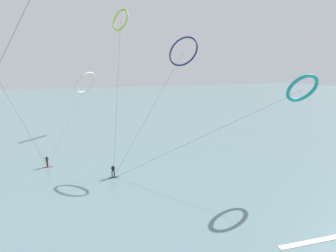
{
  "coord_description": "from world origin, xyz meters",
  "views": [
    {
      "loc": [
        -10.1,
        -3.76,
        13.47
      ],
      "look_at": [
        0.0,
        21.21,
        7.89
      ],
      "focal_mm": 29.32,
      "sensor_mm": 36.0,
      "label": 1
    }
  ],
  "objects_px": {
    "surfer_charcoal": "(113,172)",
    "kite_navy": "(183,51)",
    "kite_lime": "(121,20)",
    "kite_teal": "(302,89)",
    "kite_ivory": "(85,83)",
    "surfer_crimson": "(47,162)"
  },
  "relations": [
    {
      "from": "surfer_charcoal",
      "to": "kite_navy",
      "type": "distance_m",
      "value": 19.0
    },
    {
      "from": "kite_lime",
      "to": "kite_teal",
      "type": "xyz_separation_m",
      "value": [
        16.23,
        -16.95,
        -8.73
      ]
    },
    {
      "from": "surfer_charcoal",
      "to": "kite_ivory",
      "type": "height_order",
      "value": "kite_ivory"
    },
    {
      "from": "kite_lime",
      "to": "kite_teal",
      "type": "distance_m",
      "value": 25.04
    },
    {
      "from": "kite_teal",
      "to": "surfer_charcoal",
      "type": "bearing_deg",
      "value": -20.61
    },
    {
      "from": "surfer_crimson",
      "to": "kite_lime",
      "type": "bearing_deg",
      "value": 105.24
    },
    {
      "from": "surfer_charcoal",
      "to": "kite_lime",
      "type": "distance_m",
      "value": 20.72
    },
    {
      "from": "surfer_charcoal",
      "to": "surfer_crimson",
      "type": "distance_m",
      "value": 10.59
    },
    {
      "from": "kite_navy",
      "to": "kite_teal",
      "type": "xyz_separation_m",
      "value": [
        8.33,
        -13.29,
        -4.56
      ]
    },
    {
      "from": "surfer_charcoal",
      "to": "surfer_crimson",
      "type": "xyz_separation_m",
      "value": [
        -7.78,
        7.18,
        0.0
      ]
    },
    {
      "from": "surfer_crimson",
      "to": "kite_teal",
      "type": "bearing_deg",
      "value": 74.35
    },
    {
      "from": "kite_navy",
      "to": "kite_teal",
      "type": "relative_size",
      "value": 0.85
    },
    {
      "from": "kite_lime",
      "to": "surfer_charcoal",
      "type": "bearing_deg",
      "value": -49.6
    },
    {
      "from": "kite_lime",
      "to": "kite_ivory",
      "type": "xyz_separation_m",
      "value": [
        -3.13,
        21.91,
        -9.48
      ]
    },
    {
      "from": "kite_navy",
      "to": "surfer_crimson",
      "type": "bearing_deg",
      "value": -134.08
    },
    {
      "from": "kite_ivory",
      "to": "surfer_crimson",
      "type": "bearing_deg",
      "value": 27.93
    },
    {
      "from": "kite_ivory",
      "to": "kite_teal",
      "type": "xyz_separation_m",
      "value": [
        19.36,
        -38.86,
        0.75
      ]
    },
    {
      "from": "surfer_crimson",
      "to": "kite_navy",
      "type": "relative_size",
      "value": 0.09
    },
    {
      "from": "kite_navy",
      "to": "kite_lime",
      "type": "bearing_deg",
      "value": -147.07
    },
    {
      "from": "surfer_crimson",
      "to": "kite_ivory",
      "type": "height_order",
      "value": "kite_ivory"
    },
    {
      "from": "kite_lime",
      "to": "kite_navy",
      "type": "relative_size",
      "value": 1.2
    },
    {
      "from": "surfer_charcoal",
      "to": "kite_ivory",
      "type": "distance_m",
      "value": 30.42
    }
  ]
}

